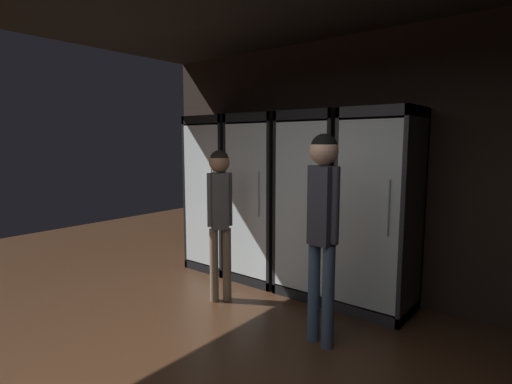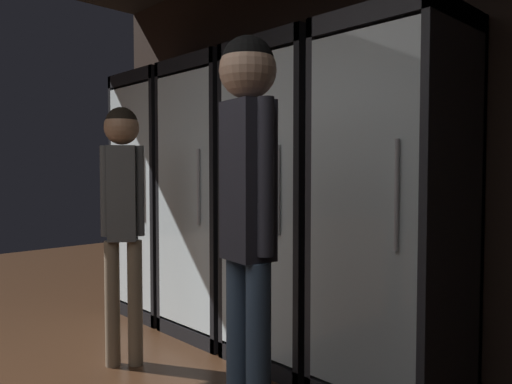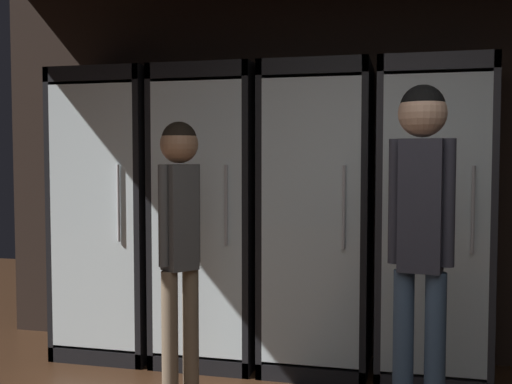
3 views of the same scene
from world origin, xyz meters
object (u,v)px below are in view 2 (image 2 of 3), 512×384
cooler_right (398,213)px  cooler_center (295,206)px  shopper_near (248,192)px  cooler_far_left (167,198)px  shopper_far (122,200)px  cooler_left (222,200)px

cooler_right → cooler_center: bearing=-179.9°
cooler_right → shopper_near: bearing=-95.5°
cooler_far_left → shopper_far: size_ratio=1.25×
cooler_left → cooler_center: same height
shopper_near → shopper_far: 1.29m
cooler_left → shopper_far: cooler_left is taller
cooler_left → shopper_far: bearing=-84.6°
cooler_center → cooler_right: size_ratio=1.00×
shopper_near → cooler_left: bearing=143.8°
shopper_near → cooler_center: bearing=122.3°
cooler_right → shopper_far: cooler_right is taller
cooler_center → cooler_right: (0.73, 0.00, 0.00)m
cooler_far_left → cooler_left: 0.73m
cooler_far_left → cooler_center: 1.45m
cooler_far_left → shopper_near: size_ratio=1.15×
shopper_near → shopper_far: shopper_near is taller
cooler_center → shopper_far: 1.07m
cooler_far_left → cooler_left: (0.73, -0.00, 0.01)m
cooler_right → shopper_far: size_ratio=1.25×
cooler_center → cooler_left: bearing=-179.8°
cooler_center → shopper_far: bearing=-127.0°
shopper_near → shopper_far: (-1.27, 0.14, -0.10)m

